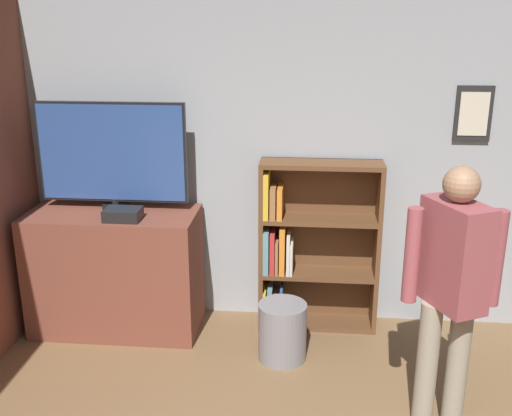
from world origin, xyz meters
TOP-DOWN VIEW (x-y plane):
  - wall_back at (0.00, 2.97)m, footprint 6.23×0.09m
  - tv_ledge at (-1.38, 2.59)m, footprint 1.32×0.61m
  - television at (-1.38, 2.71)m, footprint 1.17×0.22m
  - game_console at (-1.23, 2.43)m, footprint 0.27×0.19m
  - bookshelf at (0.14, 2.79)m, footprint 0.95×0.28m
  - person at (0.99, 1.57)m, footprint 0.56×0.47m
  - waste_bin at (-0.02, 2.24)m, footprint 0.36×0.36m

SIDE VIEW (x-z plane):
  - waste_bin at x=-0.02m, z-range 0.00..0.44m
  - tv_ledge at x=-1.38m, z-range 0.00..0.99m
  - bookshelf at x=0.14m, z-range -0.02..1.36m
  - person at x=0.99m, z-range 0.15..1.81m
  - game_console at x=-1.23m, z-range 0.99..1.08m
  - wall_back at x=0.00m, z-range 0.00..2.70m
  - television at x=-1.38m, z-range 1.00..1.85m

